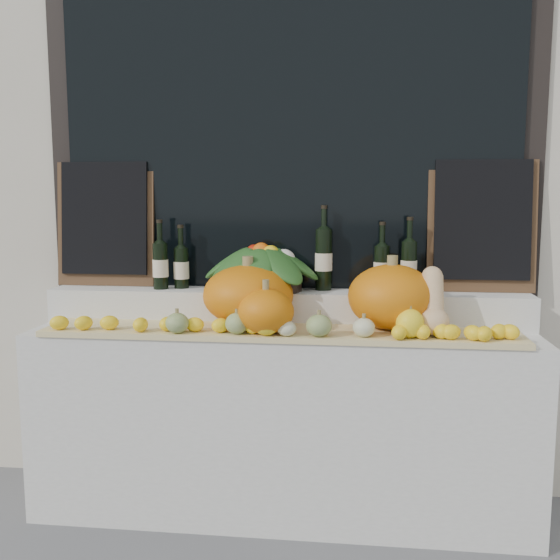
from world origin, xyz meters
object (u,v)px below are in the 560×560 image
object	(u,v)px
pumpkin_left	(248,295)
pumpkin_right	(392,297)
butternut_squash	(433,305)
wine_bottle_tall	(324,259)
produce_bowl	(261,267)

from	to	relation	value
pumpkin_left	pumpkin_right	xyz separation A→B (m)	(0.65, -0.01, 0.01)
butternut_squash	wine_bottle_tall	xyz separation A→B (m)	(-0.48, 0.32, 0.16)
pumpkin_left	produce_bowl	distance (m)	0.21
butternut_squash	produce_bowl	size ratio (longest dim) A/B	0.48
pumpkin_right	butternut_squash	world-z (taller)	pumpkin_right
pumpkin_right	wine_bottle_tall	size ratio (longest dim) A/B	0.95
butternut_squash	wine_bottle_tall	distance (m)	0.60
pumpkin_right	wine_bottle_tall	xyz separation A→B (m)	(-0.31, 0.23, 0.14)
butternut_squash	produce_bowl	distance (m)	0.83
produce_bowl	wine_bottle_tall	bearing A→B (deg)	9.60
pumpkin_left	butternut_squash	bearing A→B (deg)	-6.93
pumpkin_left	pumpkin_right	distance (m)	0.65
butternut_squash	produce_bowl	bearing A→B (deg)	161.05
produce_bowl	wine_bottle_tall	size ratio (longest dim) A/B	1.46
pumpkin_left	wine_bottle_tall	world-z (taller)	wine_bottle_tall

